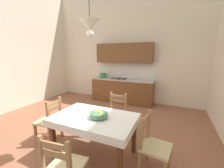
# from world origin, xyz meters

# --- Properties ---
(ground_plane) EXTENTS (6.37, 6.16, 0.10)m
(ground_plane) POSITION_xyz_m (0.00, 0.00, -0.05)
(ground_plane) COLOR #935B42
(wall_back) EXTENTS (6.37, 0.12, 4.26)m
(wall_back) POSITION_xyz_m (0.00, 2.84, 2.13)
(wall_back) COLOR silver
(wall_back) RESTS_ON ground_plane
(kitchen_cabinetry) EXTENTS (2.35, 0.63, 2.20)m
(kitchen_cabinetry) POSITION_xyz_m (0.06, 2.51, 0.86)
(kitchen_cabinetry) COLOR brown
(kitchen_cabinetry) RESTS_ON ground_plane
(dining_table) EXTENTS (1.42, 0.91, 0.75)m
(dining_table) POSITION_xyz_m (0.66, -0.53, 0.63)
(dining_table) COLOR #56331C
(dining_table) RESTS_ON ground_plane
(dining_chair_camera_side) EXTENTS (0.46, 0.46, 0.93)m
(dining_chair_camera_side) POSITION_xyz_m (0.73, -1.37, 0.44)
(dining_chair_camera_side) COLOR #D1BC89
(dining_chair_camera_side) RESTS_ON ground_plane
(dining_chair_kitchen_side) EXTENTS (0.43, 0.43, 0.93)m
(dining_chair_kitchen_side) POSITION_xyz_m (0.71, 0.31, 0.44)
(dining_chair_kitchen_side) COLOR #D1BC89
(dining_chair_kitchen_side) RESTS_ON ground_plane
(dining_chair_window_side) EXTENTS (0.47, 0.47, 0.93)m
(dining_chair_window_side) POSITION_xyz_m (1.66, -0.49, 0.44)
(dining_chair_window_side) COLOR #D1BC89
(dining_chair_window_side) RESTS_ON ground_plane
(dining_chair_tv_side) EXTENTS (0.46, 0.46, 0.93)m
(dining_chair_tv_side) POSITION_xyz_m (-0.44, -0.52, 0.44)
(dining_chair_tv_side) COLOR #D1BC89
(dining_chair_tv_side) RESTS_ON ground_plane
(fruit_bowl) EXTENTS (0.30, 0.30, 0.12)m
(fruit_bowl) POSITION_xyz_m (0.75, -0.55, 0.81)
(fruit_bowl) COLOR #4C7F5B
(fruit_bowl) RESTS_ON dining_table
(pendant_lamp) EXTENTS (0.32, 0.32, 0.81)m
(pendant_lamp) POSITION_xyz_m (0.63, -0.55, 2.24)
(pendant_lamp) COLOR black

